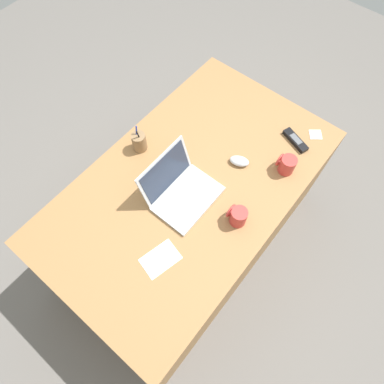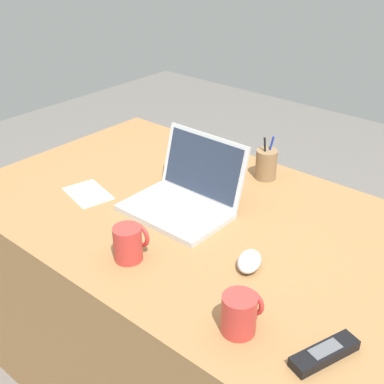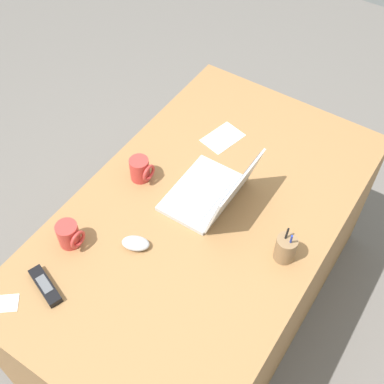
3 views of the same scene
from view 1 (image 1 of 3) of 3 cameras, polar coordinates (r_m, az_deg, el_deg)
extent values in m
plane|color=slate|center=(2.33, -0.23, -7.12)|extent=(6.00, 6.00, 0.00)
cube|color=#9E7042|center=(2.00, -0.27, -3.52)|extent=(1.54, 0.91, 0.72)
cube|color=silver|center=(1.62, -0.66, -1.15)|extent=(0.32, 0.21, 0.02)
cube|color=silver|center=(1.62, -1.18, -0.60)|extent=(0.26, 0.11, 0.00)
cube|color=silver|center=(1.60, 1.15, -2.32)|extent=(0.09, 0.05, 0.00)
cube|color=silver|center=(1.58, -4.52, 3.37)|extent=(0.31, 0.06, 0.20)
cube|color=#283347|center=(1.57, -4.39, 3.29)|extent=(0.28, 0.05, 0.17)
ellipsoid|color=silver|center=(1.73, 7.97, 5.17)|extent=(0.09, 0.11, 0.04)
cylinder|color=#C63833|center=(1.56, 7.83, -4.14)|extent=(0.08, 0.08, 0.10)
torus|color=#C63833|center=(1.56, 6.54, -3.14)|extent=(0.07, 0.01, 0.07)
cylinder|color=#C63833|center=(1.73, 15.73, 4.39)|extent=(0.08, 0.08, 0.10)
torus|color=#C63833|center=(1.74, 14.55, 5.30)|extent=(0.07, 0.01, 0.07)
cube|color=black|center=(1.88, 16.99, 8.30)|extent=(0.09, 0.17, 0.02)
cube|color=#595B60|center=(1.87, 17.09, 8.53)|extent=(0.05, 0.08, 0.00)
cylinder|color=olive|center=(1.76, -8.88, 8.31)|extent=(0.07, 0.07, 0.10)
cylinder|color=#1933B2|center=(1.74, -9.36, 9.15)|extent=(0.03, 0.01, 0.13)
cylinder|color=black|center=(1.73, -8.82, 8.80)|extent=(0.02, 0.01, 0.13)
cube|color=white|center=(1.95, 20.05, 9.06)|extent=(0.09, 0.09, 0.00)
cube|color=white|center=(1.53, -5.33, -11.13)|extent=(0.19, 0.15, 0.00)
camera|label=2|loc=(1.66, 53.70, 14.31)|focal=47.12mm
camera|label=3|loc=(1.91, 9.55, 63.50)|focal=47.25mm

